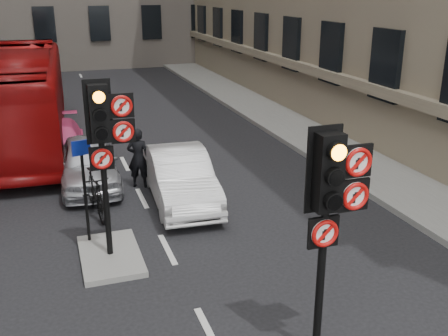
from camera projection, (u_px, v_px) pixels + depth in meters
pavement_right at (313, 134)px, 19.61m from camera, size 3.00×50.00×0.16m
centre_island at (111, 256)px, 10.80m from camera, size 1.20×2.00×0.12m
signal_near at (332, 197)px, 7.21m from camera, size 0.91×0.40×3.58m
signal_far at (105, 132)px, 9.95m from camera, size 0.91×0.40×3.58m
car_silver at (88, 162)px, 14.61m from camera, size 1.71×3.98×1.34m
car_white at (180, 177)px, 13.47m from camera, size 1.68×4.19×1.36m
car_pink at (57, 143)px, 16.59m from camera, size 1.87×4.26×1.22m
bus_red at (20, 97)px, 18.40m from camera, size 3.22×11.73×3.24m
motorcycle at (95, 194)px, 12.68m from camera, size 0.78×1.94×1.13m
motorcyclist at (138, 158)px, 14.41m from camera, size 0.72×0.60×1.68m
info_sign at (84, 177)px, 10.85m from camera, size 0.38×0.16×2.26m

